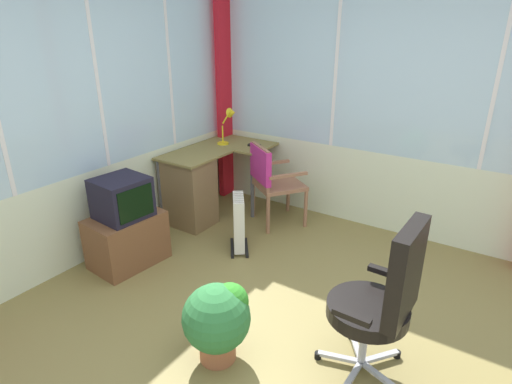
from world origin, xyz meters
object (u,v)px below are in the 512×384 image
at_px(office_chair, 384,296).
at_px(tv_on_stand, 126,227).
at_px(space_heater, 239,222).
at_px(tv_remote, 254,145).
at_px(wooden_armchair, 269,175).
at_px(desk, 193,187).
at_px(desk_lamp, 230,120).
at_px(potted_plant, 218,318).

bearing_deg(office_chair, tv_on_stand, 88.55).
bearing_deg(space_heater, tv_remote, 24.45).
bearing_deg(tv_remote, wooden_armchair, -142.51).
bearing_deg(office_chair, space_heater, 63.04).
distance_m(desk, desk_lamp, 0.89).
bearing_deg(space_heater, tv_on_stand, 138.33).
bearing_deg(space_heater, potted_plant, -149.67).
height_order(desk, wooden_armchair, wooden_armchair).
distance_m(desk, tv_on_stand, 1.00).
height_order(tv_on_stand, space_heater, tv_on_stand).
relative_size(office_chair, space_heater, 1.92).
bearing_deg(tv_on_stand, tv_remote, -10.03).
xyz_separation_m(space_heater, potted_plant, (-1.27, -0.74, 0.03)).
height_order(wooden_armchair, potted_plant, wooden_armchair).
distance_m(tv_remote, wooden_armchair, 0.48).
bearing_deg(tv_on_stand, space_heater, -41.67).
xyz_separation_m(tv_remote, office_chair, (-1.72, -2.05, -0.19)).
distance_m(tv_remote, office_chair, 2.69).
xyz_separation_m(desk, tv_on_stand, (-0.99, -0.07, -0.05)).
distance_m(wooden_armchair, potted_plant, 2.07).
bearing_deg(office_chair, wooden_armchair, 49.21).
relative_size(desk_lamp, potted_plant, 0.76).
xyz_separation_m(desk, wooden_armchair, (0.42, -0.72, 0.15)).
bearing_deg(wooden_armchair, tv_on_stand, 155.32).
relative_size(wooden_armchair, tv_on_stand, 1.07).
bearing_deg(wooden_armchair, space_heater, -175.60).
relative_size(desk, tv_remote, 8.30).
xyz_separation_m(wooden_armchair, tv_on_stand, (-1.41, 0.65, -0.20)).
relative_size(desk_lamp, tv_on_stand, 0.50).
bearing_deg(desk_lamp, tv_on_stand, -179.70).
distance_m(tv_remote, tv_on_stand, 1.74).
height_order(desk, space_heater, desk).
bearing_deg(space_heater, wooden_armchair, 4.40).
bearing_deg(office_chair, desk_lamp, 54.59).
distance_m(desk_lamp, tv_remote, 0.40).
distance_m(desk_lamp, tv_on_stand, 1.75).
bearing_deg(office_chair, desk, 66.49).
bearing_deg(wooden_armchair, desk, 120.16).
height_order(desk_lamp, tv_on_stand, desk_lamp).
height_order(tv_remote, tv_on_stand, tv_on_stand).
xyz_separation_m(wooden_armchair, space_heater, (-0.63, -0.05, -0.29)).
height_order(desk_lamp, wooden_armchair, desk_lamp).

